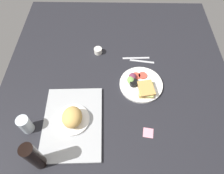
# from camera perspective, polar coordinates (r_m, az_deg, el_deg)

# --- Properties ---
(ground_plane) EXTENTS (1.90, 1.50, 0.03)m
(ground_plane) POSITION_cam_1_polar(r_m,az_deg,el_deg) (1.29, 1.32, -2.12)
(ground_plane) COLOR black
(serving_tray) EXTENTS (0.46, 0.35, 0.02)m
(serving_tray) POSITION_cam_1_polar(r_m,az_deg,el_deg) (1.19, -11.00, -9.77)
(serving_tray) COLOR #9EA0A3
(serving_tray) RESTS_ON ground_plane
(bread_plate_near) EXTENTS (0.19, 0.19, 0.10)m
(bread_plate_near) POSITION_cam_1_polar(r_m,az_deg,el_deg) (1.15, -11.12, -8.51)
(bread_plate_near) COLOR white
(bread_plate_near) RESTS_ON serving_tray
(plate_with_salad) EXTENTS (0.28, 0.28, 0.05)m
(plate_with_salad) POSITION_cam_1_polar(r_m,az_deg,el_deg) (1.30, 8.03, 0.76)
(plate_with_salad) COLOR white
(plate_with_salad) RESTS_ON ground_plane
(drinking_glass) EXTENTS (0.07, 0.07, 0.11)m
(drinking_glass) POSITION_cam_1_polar(r_m,az_deg,el_deg) (1.21, -23.17, -9.68)
(drinking_glass) COLOR silver
(drinking_glass) RESTS_ON ground_plane
(soda_bottle) EXTENTS (0.06, 0.06, 0.23)m
(soda_bottle) POSITION_cam_1_polar(r_m,az_deg,el_deg) (1.06, -21.06, -17.84)
(soda_bottle) COLOR black
(soda_bottle) RESTS_ON ground_plane
(espresso_cup) EXTENTS (0.06, 0.06, 0.04)m
(espresso_cup) POSITION_cam_1_polar(r_m,az_deg,el_deg) (1.47, -3.95, 10.14)
(espresso_cup) COLOR silver
(espresso_cup) RESTS_ON ground_plane
(fork) EXTENTS (0.04, 0.17, 0.01)m
(fork) POSITION_cam_1_polar(r_m,az_deg,el_deg) (1.44, 8.42, 7.18)
(fork) COLOR #B7B7BC
(fork) RESTS_ON ground_plane
(knife) EXTENTS (0.02, 0.19, 0.01)m
(knife) POSITION_cam_1_polar(r_m,az_deg,el_deg) (1.46, 6.77, 8.12)
(knife) COLOR #B7B7BC
(knife) RESTS_ON ground_plane
(sticky_note) EXTENTS (0.06, 0.06, 0.00)m
(sticky_note) POSITION_cam_1_polar(r_m,az_deg,el_deg) (1.17, 10.14, -12.56)
(sticky_note) COLOR pink
(sticky_note) RESTS_ON ground_plane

